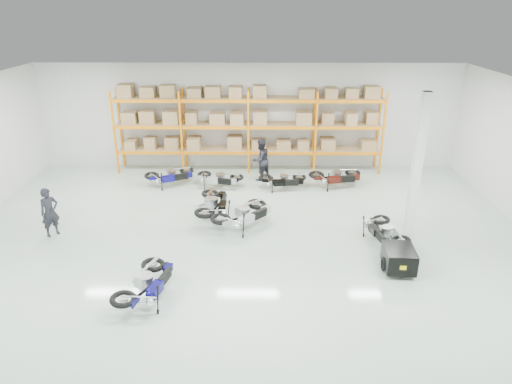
{
  "coord_description": "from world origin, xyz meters",
  "views": [
    {
      "loc": [
        0.52,
        -12.43,
        6.8
      ],
      "look_at": [
        0.37,
        1.26,
        1.1
      ],
      "focal_mm": 32.0,
      "sensor_mm": 36.0,
      "label": 1
    }
  ],
  "objects_px": {
    "moto_touring_right": "(385,228)",
    "moto_back_d": "(337,173)",
    "trailer": "(399,258)",
    "moto_back_b": "(219,176)",
    "person_back": "(261,160)",
    "moto_black_far_left": "(214,200)",
    "person_left": "(50,212)",
    "moto_blue_centre": "(147,279)",
    "moto_back_c": "(283,177)",
    "moto_back_a": "(171,173)",
    "moto_silver_left": "(244,211)"
  },
  "relations": [
    {
      "from": "moto_silver_left",
      "to": "trailer",
      "type": "bearing_deg",
      "value": -166.93
    },
    {
      "from": "moto_blue_centre",
      "to": "moto_back_a",
      "type": "relative_size",
      "value": 1.07
    },
    {
      "from": "moto_silver_left",
      "to": "person_left",
      "type": "height_order",
      "value": "person_left"
    },
    {
      "from": "moto_blue_centre",
      "to": "person_back",
      "type": "xyz_separation_m",
      "value": [
        2.76,
        8.26,
        0.3
      ]
    },
    {
      "from": "moto_back_c",
      "to": "moto_back_d",
      "type": "distance_m",
      "value": 2.15
    },
    {
      "from": "person_left",
      "to": "trailer",
      "type": "bearing_deg",
      "value": -57.61
    },
    {
      "from": "moto_touring_right",
      "to": "moto_back_c",
      "type": "height_order",
      "value": "moto_touring_right"
    },
    {
      "from": "moto_back_d",
      "to": "person_back",
      "type": "bearing_deg",
      "value": 65.4
    },
    {
      "from": "moto_blue_centre",
      "to": "moto_back_c",
      "type": "bearing_deg",
      "value": -103.09
    },
    {
      "from": "moto_silver_left",
      "to": "moto_black_far_left",
      "type": "bearing_deg",
      "value": 6.42
    },
    {
      "from": "moto_back_a",
      "to": "person_left",
      "type": "relative_size",
      "value": 1.1
    },
    {
      "from": "moto_black_far_left",
      "to": "person_back",
      "type": "xyz_separation_m",
      "value": [
        1.57,
        3.53,
        0.28
      ]
    },
    {
      "from": "moto_black_far_left",
      "to": "person_back",
      "type": "relative_size",
      "value": 1.11
    },
    {
      "from": "moto_back_a",
      "to": "moto_back_b",
      "type": "relative_size",
      "value": 1.06
    },
    {
      "from": "moto_blue_centre",
      "to": "person_left",
      "type": "height_order",
      "value": "person_left"
    },
    {
      "from": "moto_back_a",
      "to": "moto_back_d",
      "type": "xyz_separation_m",
      "value": [
        6.6,
        -0.1,
        0.03
      ]
    },
    {
      "from": "trailer",
      "to": "person_back",
      "type": "height_order",
      "value": "person_back"
    },
    {
      "from": "moto_back_b",
      "to": "moto_back_d",
      "type": "xyz_separation_m",
      "value": [
        4.66,
        0.13,
        0.06
      ]
    },
    {
      "from": "moto_silver_left",
      "to": "moto_back_c",
      "type": "relative_size",
      "value": 1.2
    },
    {
      "from": "moto_touring_right",
      "to": "moto_back_d",
      "type": "bearing_deg",
      "value": 88.77
    },
    {
      "from": "trailer",
      "to": "moto_blue_centre",
      "type": "bearing_deg",
      "value": -165.23
    },
    {
      "from": "moto_silver_left",
      "to": "person_back",
      "type": "height_order",
      "value": "person_back"
    },
    {
      "from": "moto_black_far_left",
      "to": "moto_back_b",
      "type": "height_order",
      "value": "moto_black_far_left"
    },
    {
      "from": "moto_back_a",
      "to": "moto_back_b",
      "type": "height_order",
      "value": "moto_back_a"
    },
    {
      "from": "person_back",
      "to": "moto_touring_right",
      "type": "bearing_deg",
      "value": 83.47
    },
    {
      "from": "moto_touring_right",
      "to": "moto_back_c",
      "type": "bearing_deg",
      "value": 113.23
    },
    {
      "from": "moto_blue_centre",
      "to": "person_left",
      "type": "relative_size",
      "value": 1.18
    },
    {
      "from": "moto_touring_right",
      "to": "person_back",
      "type": "xyz_separation_m",
      "value": [
        -3.75,
        5.35,
        0.35
      ]
    },
    {
      "from": "trailer",
      "to": "person_left",
      "type": "relative_size",
      "value": 1.06
    },
    {
      "from": "moto_blue_centre",
      "to": "trailer",
      "type": "xyz_separation_m",
      "value": [
        6.51,
        1.31,
        -0.16
      ]
    },
    {
      "from": "moto_blue_centre",
      "to": "moto_back_a",
      "type": "distance_m",
      "value": 7.66
    },
    {
      "from": "moto_black_far_left",
      "to": "moto_back_d",
      "type": "relative_size",
      "value": 1.06
    },
    {
      "from": "moto_touring_right",
      "to": "trailer",
      "type": "distance_m",
      "value": 1.6
    },
    {
      "from": "moto_blue_centre",
      "to": "moto_back_b",
      "type": "height_order",
      "value": "moto_blue_centre"
    },
    {
      "from": "moto_touring_right",
      "to": "moto_back_b",
      "type": "bearing_deg",
      "value": 129.91
    },
    {
      "from": "moto_back_d",
      "to": "moto_black_far_left",
      "type": "bearing_deg",
      "value": 110.66
    },
    {
      "from": "moto_silver_left",
      "to": "person_back",
      "type": "distance_m",
      "value": 4.39
    },
    {
      "from": "moto_back_a",
      "to": "person_left",
      "type": "bearing_deg",
      "value": 120.98
    },
    {
      "from": "moto_back_a",
      "to": "moto_back_c",
      "type": "relative_size",
      "value": 1.07
    },
    {
      "from": "moto_back_b",
      "to": "moto_back_a",
      "type": "bearing_deg",
      "value": 96.94
    },
    {
      "from": "moto_back_b",
      "to": "moto_back_d",
      "type": "height_order",
      "value": "moto_back_d"
    },
    {
      "from": "moto_blue_centre",
      "to": "moto_back_b",
      "type": "xyz_separation_m",
      "value": [
        1.1,
        7.38,
        -0.07
      ]
    },
    {
      "from": "moto_back_a",
      "to": "moto_back_d",
      "type": "distance_m",
      "value": 6.6
    },
    {
      "from": "moto_back_d",
      "to": "moto_blue_centre",
      "type": "bearing_deg",
      "value": 131.85
    },
    {
      "from": "moto_silver_left",
      "to": "moto_back_d",
      "type": "distance_m",
      "value": 5.04
    },
    {
      "from": "moto_black_far_left",
      "to": "person_left",
      "type": "distance_m",
      "value": 5.17
    },
    {
      "from": "trailer",
      "to": "moto_back_b",
      "type": "relative_size",
      "value": 1.03
    },
    {
      "from": "moto_back_a",
      "to": "person_back",
      "type": "xyz_separation_m",
      "value": [
        3.59,
        0.64,
        0.34
      ]
    },
    {
      "from": "moto_touring_right",
      "to": "moto_back_b",
      "type": "distance_m",
      "value": 7.02
    },
    {
      "from": "moto_black_far_left",
      "to": "moto_back_b",
      "type": "xyz_separation_m",
      "value": [
        -0.08,
        2.66,
        -0.09
      ]
    }
  ]
}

